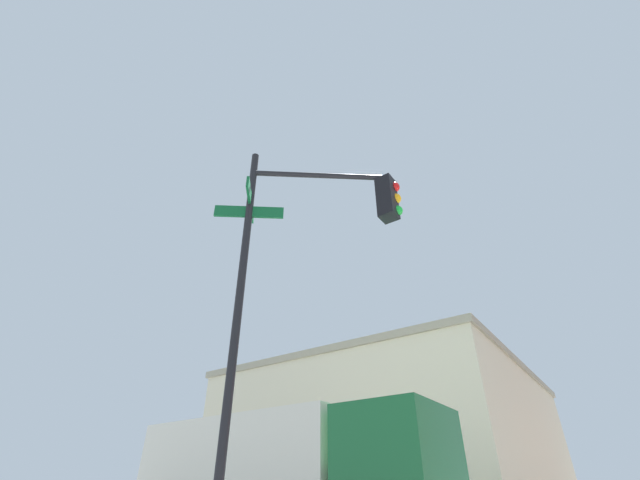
{
  "coord_description": "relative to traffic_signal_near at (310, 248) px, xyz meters",
  "views": [
    {
      "loc": [
        -3.1,
        -10.93,
        1.22
      ],
      "look_at": [
        -6.52,
        -6.12,
        4.94
      ],
      "focal_mm": 23.25,
      "sensor_mm": 36.0,
      "label": 1
    }
  ],
  "objects": [
    {
      "name": "traffic_signal_near",
      "position": [
        0.0,
        0.0,
        0.0
      ],
      "size": [
        2.42,
        2.0,
        6.36
      ],
      "color": "black",
      "rests_on": "ground_plane"
    },
    {
      "name": "building_stucco",
      "position": [
        -10.53,
        24.75,
        -0.18
      ],
      "size": [
        18.09,
        20.62,
        8.62
      ],
      "color": "beige",
      "rests_on": "ground_plane"
    },
    {
      "name": "box_truck_second",
      "position": [
        -4.37,
        4.73,
        -2.74
      ],
      "size": [
        8.51,
        2.49,
        3.1
      ],
      "color": "#19592D",
      "rests_on": "ground_plane"
    }
  ]
}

